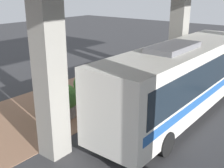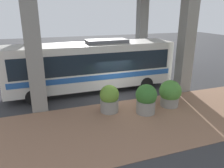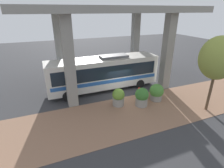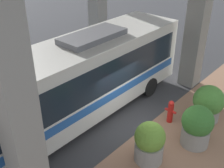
{
  "view_description": "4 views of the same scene",
  "coord_description": "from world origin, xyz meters",
  "px_view_note": "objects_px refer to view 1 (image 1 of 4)",
  "views": [
    {
      "loc": [
        8.19,
        -11.26,
        6.13
      ],
      "look_at": [
        -0.31,
        -0.55,
        1.47
      ],
      "focal_mm": 45.0,
      "sensor_mm": 36.0,
      "label": 1
    },
    {
      "loc": [
        -12.51,
        5.05,
        5.74
      ],
      "look_at": [
        0.38,
        0.51,
        1.15
      ],
      "focal_mm": 35.0,
      "sensor_mm": 36.0,
      "label": 2
    },
    {
      "loc": [
        -14.28,
        7.16,
        8.27
      ],
      "look_at": [
        1.18,
        0.9,
        1.14
      ],
      "focal_mm": 28.0,
      "sensor_mm": 36.0,
      "label": 3
    },
    {
      "loc": [
        -5.41,
        8.04,
        7.71
      ],
      "look_at": [
        1.29,
        0.44,
        2.0
      ],
      "focal_mm": 45.0,
      "sensor_mm": 36.0,
      "label": 4
    }
  ],
  "objects_px": {
    "planter_front": "(119,84)",
    "planter_middle": "(64,101)",
    "bus": "(182,76)",
    "planter_back": "(85,88)",
    "fire_hydrant": "(98,104)"
  },
  "relations": [
    {
      "from": "planter_front",
      "to": "planter_middle",
      "type": "height_order",
      "value": "planter_middle"
    },
    {
      "from": "bus",
      "to": "planter_front",
      "type": "height_order",
      "value": "bus"
    },
    {
      "from": "bus",
      "to": "planter_back",
      "type": "relative_size",
      "value": 6.8
    },
    {
      "from": "bus",
      "to": "planter_back",
      "type": "xyz_separation_m",
      "value": [
        -4.79,
        -2.0,
        -1.16
      ]
    },
    {
      "from": "bus",
      "to": "planter_front",
      "type": "relative_size",
      "value": 7.23
    },
    {
      "from": "planter_middle",
      "to": "planter_back",
      "type": "height_order",
      "value": "planter_back"
    },
    {
      "from": "fire_hydrant",
      "to": "planter_front",
      "type": "bearing_deg",
      "value": 103.93
    },
    {
      "from": "planter_front",
      "to": "planter_back",
      "type": "xyz_separation_m",
      "value": [
        -0.88,
        -1.95,
        0.07
      ]
    },
    {
      "from": "bus",
      "to": "planter_back",
      "type": "bearing_deg",
      "value": -157.37
    },
    {
      "from": "planter_middle",
      "to": "bus",
      "type": "bearing_deg",
      "value": 41.5
    },
    {
      "from": "fire_hydrant",
      "to": "planter_middle",
      "type": "relative_size",
      "value": 0.65
    },
    {
      "from": "bus",
      "to": "fire_hydrant",
      "type": "distance_m",
      "value": 4.45
    },
    {
      "from": "fire_hydrant",
      "to": "planter_front",
      "type": "xyz_separation_m",
      "value": [
        -0.64,
        2.57,
        0.27
      ]
    },
    {
      "from": "planter_front",
      "to": "fire_hydrant",
      "type": "bearing_deg",
      "value": -76.07
    },
    {
      "from": "planter_front",
      "to": "planter_back",
      "type": "relative_size",
      "value": 0.94
    }
  ]
}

